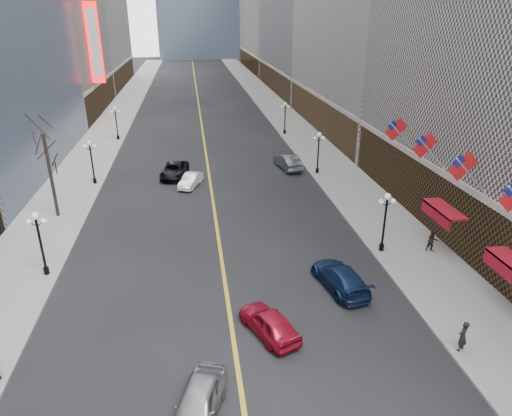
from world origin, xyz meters
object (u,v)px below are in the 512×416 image
object	(u,v)px
streetlamp_east_3	(285,115)
streetlamp_west_2	(91,158)
car_sb_far	(288,161)
car_nb_mid	(191,180)
streetlamp_east_2	(318,148)
streetlamp_west_1	(39,237)
streetlamp_east_1	(385,216)
ped_ne_corner	(463,336)
car_nb_far	(175,170)
car_sb_mid	(269,323)
car_nb_near	(198,403)
car_sb_near	(340,277)
streetlamp_west_3	(116,120)

from	to	relation	value
streetlamp_east_3	streetlamp_west_2	size ratio (longest dim) A/B	1.00
car_sb_far	car_nb_mid	bearing A→B (deg)	12.34
streetlamp_east_2	streetlamp_west_1	size ratio (longest dim) A/B	1.00
streetlamp_east_1	ped_ne_corner	bearing A→B (deg)	-91.05
streetlamp_west_1	car_nb_far	bearing A→B (deg)	67.17
car_sb_mid	car_sb_far	xyz separation A→B (m)	(7.00, 28.40, 0.10)
streetlamp_east_1	car_sb_mid	xyz separation A→B (m)	(-9.80, -8.06, -2.16)
streetlamp_east_3	car_nb_far	world-z (taller)	streetlamp_east_3
car_nb_near	car_nb_mid	world-z (taller)	car_nb_near
streetlamp_east_3	car_sb_near	bearing A→B (deg)	-96.43
car_sb_near	car_nb_near	bearing A→B (deg)	33.76
streetlamp_west_3	car_sb_far	size ratio (longest dim) A/B	0.89
streetlamp_west_2	car_sb_near	xyz separation A→B (m)	(19.07, -22.15, -2.14)
streetlamp_east_2	car_sb_mid	distance (m)	27.93
streetlamp_east_2	streetlamp_west_1	xyz separation A→B (m)	(-23.60, -18.00, 0.00)
streetlamp_east_1	streetlamp_east_3	world-z (taller)	same
car_nb_far	car_sb_mid	size ratio (longest dim) A/B	1.24
car_nb_mid	streetlamp_west_2	bearing A→B (deg)	-170.23
streetlamp_east_1	car_sb_far	size ratio (longest dim) A/B	0.89
car_nb_far	ped_ne_corner	xyz separation A→B (m)	(15.28, -30.25, 0.28)
streetlamp_west_2	car_nb_mid	distance (m)	10.24
streetlamp_east_3	car_sb_near	xyz separation A→B (m)	(-4.53, -40.15, -2.14)
streetlamp_west_3	ped_ne_corner	xyz separation A→B (m)	(23.40, -46.96, -1.88)
streetlamp_east_2	ped_ne_corner	xyz separation A→B (m)	(-0.20, -28.96, -1.88)
streetlamp_east_1	streetlamp_east_2	bearing A→B (deg)	90.00
streetlamp_west_2	streetlamp_west_1	bearing A→B (deg)	-90.00
car_nb_far	streetlamp_east_2	bearing A→B (deg)	4.28
streetlamp_east_2	streetlamp_east_3	xyz separation A→B (m)	(0.00, 18.00, 0.00)
streetlamp_east_2	car_sb_near	size ratio (longest dim) A/B	0.86
streetlamp_west_3	streetlamp_east_1	bearing A→B (deg)	-56.75
streetlamp_west_1	car_sb_mid	bearing A→B (deg)	-30.30
streetlamp_east_3	car_sb_far	world-z (taller)	streetlamp_east_3
car_sb_near	ped_ne_corner	bearing A→B (deg)	111.91
streetlamp_east_2	car_nb_mid	xyz separation A→B (m)	(-13.80, -1.95, -2.24)
car_sb_mid	streetlamp_east_1	bearing A→B (deg)	-164.23
car_sb_far	car_nb_far	bearing A→B (deg)	-4.22
car_nb_near	car_nb_far	size ratio (longest dim) A/B	0.84
streetlamp_east_2	streetlamp_west_2	world-z (taller)	same
car_nb_near	car_sb_far	size ratio (longest dim) A/B	0.88
car_sb_far	streetlamp_west_1	bearing A→B (deg)	35.39
streetlamp_east_1	streetlamp_west_3	distance (m)	43.05
streetlamp_west_3	car_nb_near	xyz separation A→B (m)	(9.80, -49.20, -2.14)
streetlamp_east_2	streetlamp_west_3	bearing A→B (deg)	142.67
car_sb_mid	car_sb_far	size ratio (longest dim) A/B	0.85
streetlamp_west_3	car_nb_mid	xyz separation A→B (m)	(9.80, -19.95, -2.24)
streetlamp_west_3	car_nb_far	bearing A→B (deg)	-64.09
streetlamp_east_1	car_nb_mid	world-z (taller)	streetlamp_east_1
streetlamp_west_1	streetlamp_west_3	bearing A→B (deg)	90.00
streetlamp_west_1	ped_ne_corner	bearing A→B (deg)	-25.09
car_sb_near	car_sb_far	world-z (taller)	car_sb_far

